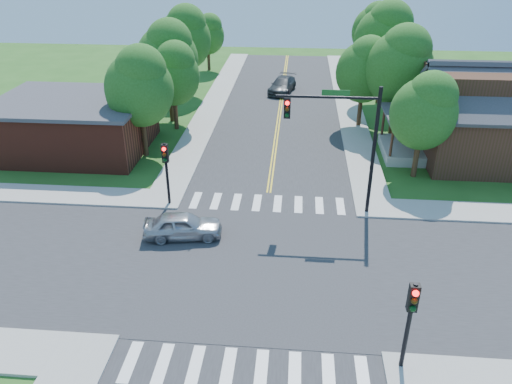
# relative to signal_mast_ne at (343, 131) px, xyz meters

# --- Properties ---
(ground) EXTENTS (100.00, 100.00, 0.00)m
(ground) POSITION_rel_signal_mast_ne_xyz_m (-3.91, -5.59, -4.85)
(ground) COLOR #27561A
(ground) RESTS_ON ground
(road_ns) EXTENTS (10.00, 90.00, 0.04)m
(road_ns) POSITION_rel_signal_mast_ne_xyz_m (-3.91, -5.59, -4.83)
(road_ns) COLOR #2D2D30
(road_ns) RESTS_ON ground
(road_ew) EXTENTS (90.00, 10.00, 0.04)m
(road_ew) POSITION_rel_signal_mast_ne_xyz_m (-3.91, -5.59, -4.83)
(road_ew) COLOR #2D2D30
(road_ew) RESTS_ON ground
(intersection_patch) EXTENTS (10.20, 10.20, 0.06)m
(intersection_patch) POSITION_rel_signal_mast_ne_xyz_m (-3.91, -5.59, -4.85)
(intersection_patch) COLOR #2D2D30
(intersection_patch) RESTS_ON ground
(sidewalk_ne) EXTENTS (40.00, 40.00, 0.14)m
(sidewalk_ne) POSITION_rel_signal_mast_ne_xyz_m (11.90, 10.23, -4.78)
(sidewalk_ne) COLOR #9E9B93
(sidewalk_ne) RESTS_ON ground
(sidewalk_nw) EXTENTS (40.00, 40.00, 0.14)m
(sidewalk_nw) POSITION_rel_signal_mast_ne_xyz_m (-19.73, 10.23, -4.78)
(sidewalk_nw) COLOR #9E9B93
(sidewalk_nw) RESTS_ON ground
(crosswalk_north) EXTENTS (8.85, 2.00, 0.01)m
(crosswalk_north) POSITION_rel_signal_mast_ne_xyz_m (-3.91, 0.61, -4.80)
(crosswalk_north) COLOR white
(crosswalk_north) RESTS_ON ground
(crosswalk_south) EXTENTS (8.85, 2.00, 0.01)m
(crosswalk_south) POSITION_rel_signal_mast_ne_xyz_m (-3.91, -11.79, -4.80)
(crosswalk_south) COLOR white
(crosswalk_south) RESTS_ON ground
(centerline) EXTENTS (0.30, 90.00, 0.01)m
(centerline) POSITION_rel_signal_mast_ne_xyz_m (-3.91, -5.59, -4.80)
(centerline) COLOR yellow
(centerline) RESTS_ON ground
(signal_mast_ne) EXTENTS (5.30, 0.42, 7.20)m
(signal_mast_ne) POSITION_rel_signal_mast_ne_xyz_m (0.00, 0.00, 0.00)
(signal_mast_ne) COLOR black
(signal_mast_ne) RESTS_ON ground
(signal_pole_se) EXTENTS (0.34, 0.42, 3.80)m
(signal_pole_se) POSITION_rel_signal_mast_ne_xyz_m (1.69, -11.21, -2.19)
(signal_pole_se) COLOR black
(signal_pole_se) RESTS_ON ground
(signal_pole_nw) EXTENTS (0.34, 0.42, 3.80)m
(signal_pole_nw) POSITION_rel_signal_mast_ne_xyz_m (-9.51, -0.01, -2.19)
(signal_pole_nw) COLOR black
(signal_pole_nw) RESTS_ON ground
(house_ne) EXTENTS (13.05, 8.80, 7.11)m
(house_ne) POSITION_rel_signal_mast_ne_xyz_m (11.19, 8.65, -1.52)
(house_ne) COLOR #392413
(house_ne) RESTS_ON ground
(building_nw) EXTENTS (10.40, 8.40, 3.73)m
(building_nw) POSITION_rel_signal_mast_ne_xyz_m (-18.11, 7.61, -2.97)
(building_nw) COLOR maroon
(building_nw) RESTS_ON ground
(tree_e_a) EXTENTS (4.04, 3.84, 6.87)m
(tree_e_a) POSITION_rel_signal_mast_ne_xyz_m (5.30, 5.03, -0.35)
(tree_e_a) COLOR #382314
(tree_e_a) RESTS_ON ground
(tree_e_b) EXTENTS (4.93, 4.68, 8.38)m
(tree_e_b) POSITION_rel_signal_mast_ne_xyz_m (4.94, 12.45, 0.64)
(tree_e_b) COLOR #382314
(tree_e_b) RESTS_ON ground
(tree_e_c) EXTENTS (5.31, 5.04, 9.03)m
(tree_e_c) POSITION_rel_signal_mast_ne_xyz_m (4.99, 20.66, 1.07)
(tree_e_c) COLOR #382314
(tree_e_c) RESTS_ON ground
(tree_e_d) EXTENTS (4.60, 4.37, 7.82)m
(tree_e_d) POSITION_rel_signal_mast_ne_xyz_m (5.30, 29.76, 0.27)
(tree_e_d) COLOR #382314
(tree_e_d) RESTS_ON ground
(tree_w_a) EXTENTS (4.55, 4.32, 7.74)m
(tree_w_a) POSITION_rel_signal_mast_ne_xyz_m (-12.78, 6.90, 0.22)
(tree_w_a) COLOR #382314
(tree_w_a) RESTS_ON ground
(tree_w_b) EXTENTS (4.86, 4.62, 8.27)m
(tree_w_b) POSITION_rel_signal_mast_ne_xyz_m (-12.64, 14.10, 0.57)
(tree_w_b) COLOR #382314
(tree_w_b) RESTS_ON ground
(tree_w_c) EXTENTS (4.91, 4.67, 8.35)m
(tree_w_c) POSITION_rel_signal_mast_ne_xyz_m (-12.96, 21.91, 0.62)
(tree_w_c) COLOR #382314
(tree_w_c) RESTS_ON ground
(tree_w_d) EXTENTS (3.67, 3.49, 6.24)m
(tree_w_d) POSITION_rel_signal_mast_ne_xyz_m (-12.48, 31.29, -0.76)
(tree_w_d) COLOR #382314
(tree_w_d) RESTS_ON ground
(tree_house) EXTENTS (4.25, 4.04, 7.23)m
(tree_house) POSITION_rel_signal_mast_ne_xyz_m (2.64, 14.04, -0.12)
(tree_house) COLOR #382314
(tree_house) RESTS_ON ground
(tree_bldg) EXTENTS (4.09, 3.89, 6.96)m
(tree_bldg) POSITION_rel_signal_mast_ne_xyz_m (-11.85, 12.31, -0.29)
(tree_bldg) COLOR #382314
(tree_bldg) RESTS_ON ground
(car_silver) EXTENTS (2.78, 4.45, 1.35)m
(car_silver) POSITION_rel_signal_mast_ne_xyz_m (-7.98, -3.31, -4.17)
(car_silver) COLOR #B2B4B9
(car_silver) RESTS_ON ground
(car_dgrey) EXTENTS (3.98, 5.66, 1.40)m
(car_dgrey) POSITION_rel_signal_mast_ne_xyz_m (-3.95, 23.17, -4.15)
(car_dgrey) COLOR #323638
(car_dgrey) RESTS_ON ground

